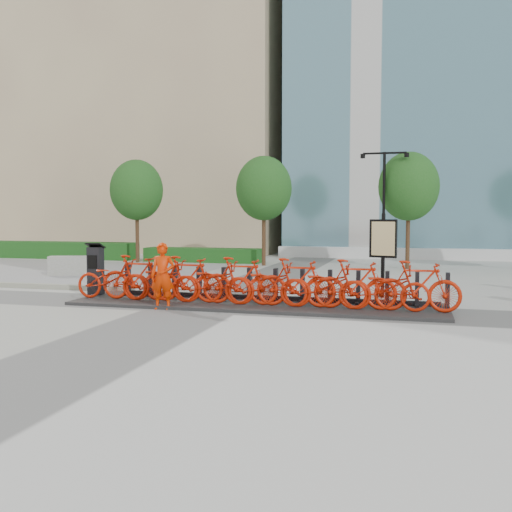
% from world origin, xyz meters
% --- Properties ---
extents(ground, '(120.00, 120.00, 0.00)m').
position_xyz_m(ground, '(0.00, 0.00, 0.00)').
color(ground, beige).
extents(tan_building, '(26.00, 16.00, 30.00)m').
position_xyz_m(tan_building, '(-16.00, 26.00, 15.00)').
color(tan_building, beige).
rests_on(tan_building, ground).
extents(gravel_patch, '(14.00, 14.00, 0.00)m').
position_xyz_m(gravel_patch, '(-10.00, 7.00, 0.01)').
color(gravel_patch, gray).
rests_on(gravel_patch, ground).
extents(hedge_a, '(10.00, 1.40, 0.90)m').
position_xyz_m(hedge_a, '(-14.00, 13.50, 0.45)').
color(hedge_a, '#225F22').
rests_on(hedge_a, ground).
extents(hedge_b, '(6.00, 1.20, 0.70)m').
position_xyz_m(hedge_b, '(-5.00, 13.20, 0.35)').
color(hedge_b, '#225F22').
rests_on(hedge_b, ground).
extents(tree_0, '(2.60, 2.60, 5.10)m').
position_xyz_m(tree_0, '(-8.00, 12.00, 3.59)').
color(tree_0, brown).
rests_on(tree_0, ground).
extents(tree_1, '(2.60, 2.60, 5.10)m').
position_xyz_m(tree_1, '(-1.50, 12.00, 3.59)').
color(tree_1, brown).
rests_on(tree_1, ground).
extents(tree_2, '(2.60, 2.60, 5.10)m').
position_xyz_m(tree_2, '(5.00, 12.00, 3.59)').
color(tree_2, brown).
rests_on(tree_2, ground).
extents(streetlamp, '(2.00, 0.20, 5.00)m').
position_xyz_m(streetlamp, '(4.00, 11.00, 3.13)').
color(streetlamp, black).
rests_on(streetlamp, ground).
extents(dock_pad, '(9.60, 2.40, 0.08)m').
position_xyz_m(dock_pad, '(1.30, 0.30, 0.04)').
color(dock_pad, '#292929').
rests_on(dock_pad, ground).
extents(dock_rail_posts, '(8.74, 0.50, 0.85)m').
position_xyz_m(dock_rail_posts, '(1.72, 0.77, 0.51)').
color(dock_rail_posts, black).
rests_on(dock_rail_posts, dock_pad).
extents(bike_0, '(2.05, 0.71, 1.08)m').
position_xyz_m(bike_0, '(-2.60, -0.05, 0.62)').
color(bike_0, '#B71B05').
rests_on(bike_0, dock_pad).
extents(bike_1, '(1.99, 0.56, 1.19)m').
position_xyz_m(bike_1, '(-1.88, -0.05, 0.68)').
color(bike_1, '#B71B05').
rests_on(bike_1, dock_pad).
extents(bike_2, '(2.05, 0.71, 1.08)m').
position_xyz_m(bike_2, '(-1.16, -0.05, 0.62)').
color(bike_2, '#B71B05').
rests_on(bike_2, dock_pad).
extents(bike_3, '(1.99, 0.56, 1.19)m').
position_xyz_m(bike_3, '(-0.44, -0.05, 0.68)').
color(bike_3, '#B71B05').
rests_on(bike_3, dock_pad).
extents(bike_4, '(2.05, 0.71, 1.08)m').
position_xyz_m(bike_4, '(0.28, -0.05, 0.62)').
color(bike_4, '#B71B05').
rests_on(bike_4, dock_pad).
extents(bike_5, '(1.99, 0.56, 1.19)m').
position_xyz_m(bike_5, '(1.00, -0.05, 0.68)').
color(bike_5, '#B71B05').
rests_on(bike_5, dock_pad).
extents(bike_6, '(2.05, 0.71, 1.08)m').
position_xyz_m(bike_6, '(1.72, -0.05, 0.62)').
color(bike_6, '#B71B05').
rests_on(bike_6, dock_pad).
extents(bike_7, '(1.99, 0.56, 1.19)m').
position_xyz_m(bike_7, '(2.44, -0.05, 0.68)').
color(bike_7, '#B71B05').
rests_on(bike_7, dock_pad).
extents(bike_8, '(2.05, 0.71, 1.08)m').
position_xyz_m(bike_8, '(3.16, -0.05, 0.62)').
color(bike_8, '#B71B05').
rests_on(bike_8, dock_pad).
extents(bike_9, '(1.99, 0.56, 1.19)m').
position_xyz_m(bike_9, '(3.88, -0.05, 0.68)').
color(bike_9, '#B71B05').
rests_on(bike_9, dock_pad).
extents(bike_10, '(2.05, 0.71, 1.08)m').
position_xyz_m(bike_10, '(4.60, -0.05, 0.62)').
color(bike_10, '#B71B05').
rests_on(bike_10, dock_pad).
extents(bike_11, '(1.99, 0.56, 1.19)m').
position_xyz_m(bike_11, '(5.32, -0.05, 0.68)').
color(bike_11, '#B71B05').
rests_on(bike_11, dock_pad).
extents(kiosk, '(0.48, 0.41, 1.48)m').
position_xyz_m(kiosk, '(-3.48, 0.59, 0.79)').
color(kiosk, black).
rests_on(kiosk, dock_pad).
extents(worker_red, '(0.66, 0.48, 1.66)m').
position_xyz_m(worker_red, '(-0.76, -0.81, 0.83)').
color(worker_red, red).
rests_on(worker_red, ground).
extents(jersey_barrier, '(2.03, 1.23, 0.76)m').
position_xyz_m(jersey_barrier, '(-7.43, 5.67, 0.38)').
color(jersey_barrier, '#AAAAAA').
rests_on(jersey_barrier, ground).
extents(map_sign, '(0.78, 0.33, 2.38)m').
position_xyz_m(map_sign, '(4.39, 2.68, 1.57)').
color(map_sign, black).
rests_on(map_sign, ground).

